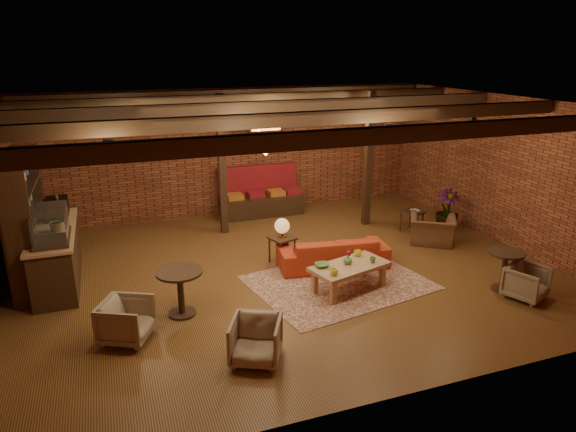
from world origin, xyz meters
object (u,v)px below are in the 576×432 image
object	(u,v)px
armchair_b	(256,338)
armchair_far	(527,281)
round_table_left	(180,285)
coffee_table	(349,268)
sofa	(333,252)
side_table_lamp	(282,229)
side_table_book	(412,213)
armchair_right	(433,225)
armchair_a	(126,319)
round_table_right	(505,264)
plant_tall	(451,170)

from	to	relation	value
armchair_b	armchair_far	xyz separation A→B (m)	(4.93, 0.21, -0.02)
round_table_left	coffee_table	bearing A→B (deg)	-2.18
sofa	side_table_lamp	bearing A→B (deg)	-21.88
side_table_lamp	side_table_book	xyz separation A→B (m)	(3.48, 0.73, -0.26)
sofa	armchair_right	bearing A→B (deg)	-163.16
armchair_a	armchair_b	distance (m)	2.02
armchair_b	side_table_book	world-z (taller)	armchair_b
side_table_lamp	round_table_left	bearing A→B (deg)	-147.52
side_table_lamp	armchair_b	world-z (taller)	side_table_lamp
round_table_left	round_table_right	xyz separation A→B (m)	(5.56, -1.05, -0.03)
side_table_book	armchair_far	size ratio (longest dim) A/B	0.88
round_table_right	armchair_b	bearing A→B (deg)	-172.86
sofa	round_table_right	world-z (taller)	round_table_right
coffee_table	round_table_right	world-z (taller)	same
coffee_table	round_table_right	bearing A→B (deg)	-19.74
coffee_table	plant_tall	distance (m)	4.28
sofa	armchair_b	world-z (taller)	armchair_b
round_table_left	round_table_right	distance (m)	5.65
armchair_b	armchair_a	bearing A→B (deg)	171.02
armchair_b	side_table_book	xyz separation A→B (m)	(4.94, 3.80, 0.11)
coffee_table	armchair_right	world-z (taller)	armchair_right
round_table_left	armchair_b	distance (m)	1.83
round_table_left	armchair_far	bearing A→B (deg)	-14.16
side_table_book	armchair_a	bearing A→B (deg)	-158.18
armchair_far	side_table_book	bearing A→B (deg)	66.16
coffee_table	sofa	bearing A→B (deg)	80.70
armchair_right	side_table_book	bearing A→B (deg)	-56.53
sofa	round_table_right	size ratio (longest dim) A/B	2.91
side_table_lamp	side_table_book	world-z (taller)	side_table_lamp
sofa	round_table_left	distance (m)	3.25
sofa	armchair_far	world-z (taller)	armchair_far
sofa	round_table_right	bearing A→B (deg)	148.99
side_table_lamp	armchair_far	world-z (taller)	side_table_lamp
armchair_right	side_table_book	xyz separation A→B (m)	(0.00, 0.82, 0.04)
side_table_book	armchair_far	bearing A→B (deg)	-90.15
sofa	armchair_far	xyz separation A→B (m)	(2.59, -2.35, 0.01)
sofa	armchair_b	size ratio (longest dim) A/B	3.09
sofa	armchair_a	bearing A→B (deg)	27.15
armchair_a	coffee_table	bearing A→B (deg)	-57.41
side_table_book	plant_tall	bearing A→B (deg)	-12.91
armchair_a	armchair_far	size ratio (longest dim) A/B	1.09
coffee_table	round_table_left	xyz separation A→B (m)	(-2.95, 0.11, 0.09)
armchair_a	side_table_book	bearing A→B (deg)	-41.21
coffee_table	armchair_a	bearing A→B (deg)	-174.38
armchair_b	armchair_far	world-z (taller)	armchair_b
armchair_right	round_table_right	distance (m)	2.38
side_table_lamp	armchair_far	size ratio (longest dim) A/B	1.48
side_table_lamp	plant_tall	bearing A→B (deg)	7.12
sofa	side_table_book	distance (m)	2.88
side_table_lamp	plant_tall	xyz separation A→B (m)	(4.32, 0.54, 0.74)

